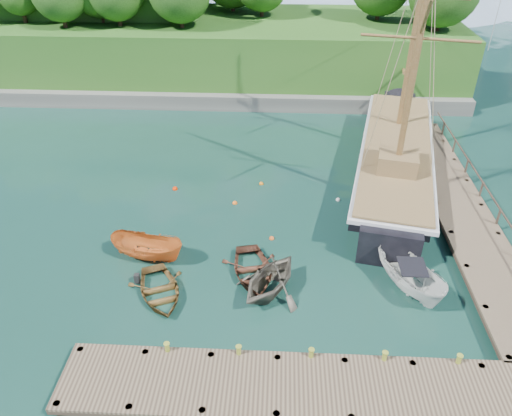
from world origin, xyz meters
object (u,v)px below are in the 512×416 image
Objects in this scene: rowboat_0 at (160,295)px; motorboat_orange at (149,258)px; cabin_boat_white at (408,288)px; rowboat_2 at (253,275)px; schooner at (394,164)px; rowboat_1 at (270,292)px.

rowboat_0 is 0.94× the size of motorboat_orange.
rowboat_0 is 0.83× the size of cabin_boat_white.
cabin_boat_white is (12.28, 1.13, 0.00)m from rowboat_0.
motorboat_orange is at bearing 156.22° from rowboat_2.
cabin_boat_white is at bearing -83.19° from motorboat_orange.
rowboat_0 is 0.96× the size of rowboat_2.
motorboat_orange is 0.16× the size of schooner.
cabin_boat_white is at bearing 36.29° from rowboat_1.
rowboat_2 is 0.98× the size of motorboat_orange.
rowboat_0 is at bearing -125.76° from schooner.
rowboat_1 is 6.98m from motorboat_orange.
rowboat_0 is at bearing -171.92° from rowboat_2.
cabin_boat_white is at bearing -84.17° from schooner.
motorboat_orange is at bearing -135.26° from schooner.
motorboat_orange is (-1.21, 2.80, 0.00)m from rowboat_0.
rowboat_2 is 0.16× the size of schooner.
rowboat_1 reaches higher than rowboat_2.
motorboat_orange is 0.88× the size of cabin_boat_white.
rowboat_2 is 0.86× the size of cabin_boat_white.
rowboat_0 is 0.97× the size of rowboat_1.
cabin_boat_white reaches higher than rowboat_0.
rowboat_0 is at bearing -143.43° from rowboat_1.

